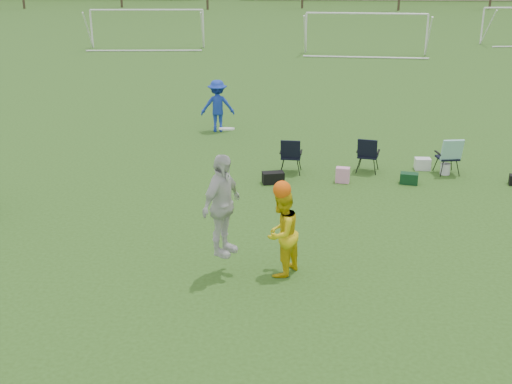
# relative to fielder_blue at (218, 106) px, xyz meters

# --- Properties ---
(ground) EXTENTS (260.00, 260.00, 0.00)m
(ground) POSITION_rel_fielder_blue_xyz_m (2.60, -12.44, -0.86)
(ground) COLOR #2D4E18
(ground) RESTS_ON ground
(fielder_blue) EXTENTS (1.20, 0.81, 1.73)m
(fielder_blue) POSITION_rel_fielder_blue_xyz_m (0.00, 0.00, 0.00)
(fielder_blue) COLOR #1734B3
(fielder_blue) RESTS_ON ground
(center_contest) EXTENTS (1.95, 1.23, 2.80)m
(center_contest) POSITION_rel_fielder_blue_xyz_m (1.92, -10.40, 0.26)
(center_contest) COLOR silver
(center_contest) RESTS_ON ground
(sideline_setup) EXTENTS (8.27, 1.81, 1.77)m
(sideline_setup) POSITION_rel_fielder_blue_xyz_m (6.55, -4.45, -0.33)
(sideline_setup) COLOR #0F3A15
(sideline_setup) RESTS_ON ground
(goal_left) EXTENTS (7.39, 0.76, 2.46)m
(goal_left) POSITION_rel_fielder_blue_xyz_m (-7.40, 21.56, 1.06)
(goal_left) COLOR white
(goal_left) RESTS_ON ground
(goal_mid) EXTENTS (7.40, 0.63, 2.46)m
(goal_mid) POSITION_rel_fielder_blue_xyz_m (6.60, 19.56, 1.06)
(goal_mid) COLOR white
(goal_mid) RESTS_ON ground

